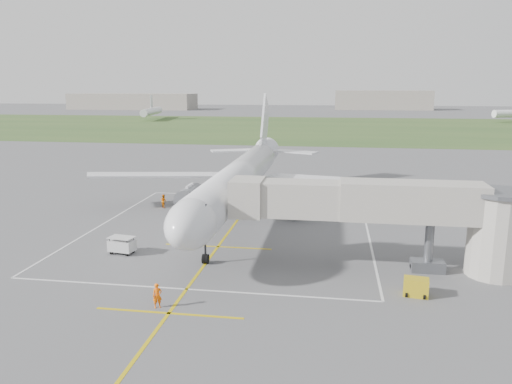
% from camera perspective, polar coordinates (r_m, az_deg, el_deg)
% --- Properties ---
extents(ground, '(700.00, 700.00, 0.00)m').
position_cam_1_polar(ground, '(55.83, -2.03, -3.09)').
color(ground, '#515153').
rests_on(ground, ground).
extents(grass_strip, '(700.00, 120.00, 0.02)m').
position_cam_1_polar(grass_strip, '(183.78, 5.74, 7.38)').
color(grass_strip, '#2F4D21').
rests_on(grass_strip, ground).
extents(apron_markings, '(28.20, 60.00, 0.01)m').
position_cam_1_polar(apron_markings, '(50.35, -3.28, -4.78)').
color(apron_markings, '#C2A70B').
rests_on(apron_markings, ground).
extents(airliner, '(38.93, 46.75, 13.52)m').
position_cam_1_polar(airliner, '(55.58, -1.91, 1.49)').
color(airliner, silver).
rests_on(airliner, ground).
extents(jet_bridge, '(23.40, 5.00, 7.20)m').
position_cam_1_polar(jet_bridge, '(40.96, 16.26, -2.29)').
color(jet_bridge, gray).
rests_on(jet_bridge, ground).
extents(gpu_unit, '(1.87, 1.44, 1.28)m').
position_cam_1_polar(gpu_unit, '(37.52, 17.81, -10.32)').
color(gpu_unit, '#B59B16').
rests_on(gpu_unit, ground).
extents(baggage_cart, '(2.36, 1.64, 1.52)m').
position_cam_1_polar(baggage_cart, '(45.84, -15.08, -5.87)').
color(baggage_cart, silver).
rests_on(baggage_cart, ground).
extents(ramp_worker_nose, '(0.74, 0.65, 1.69)m').
position_cam_1_polar(ramp_worker_nose, '(34.54, -11.21, -11.55)').
color(ramp_worker_nose, '#F76007').
rests_on(ramp_worker_nose, ground).
extents(ramp_worker_wing, '(1.02, 1.00, 1.65)m').
position_cam_1_polar(ramp_worker_wing, '(61.80, -10.50, -1.01)').
color(ramp_worker_wing, '#D76806').
rests_on(ramp_worker_wing, ground).
extents(distant_hangars, '(345.00, 49.00, 12.00)m').
position_cam_1_polar(distant_hangars, '(319.35, 4.25, 10.26)').
color(distant_hangars, gray).
rests_on(distant_hangars, ground).
extents(distant_aircraft, '(180.16, 32.16, 8.85)m').
position_cam_1_polar(distant_aircraft, '(221.09, 8.76, 9.00)').
color(distant_aircraft, silver).
rests_on(distant_aircraft, ground).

